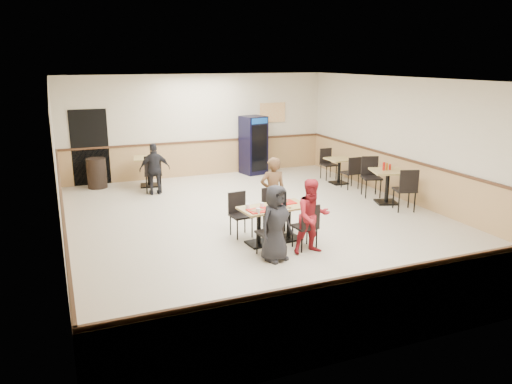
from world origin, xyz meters
name	(u,v)px	position (x,y,z in m)	size (l,w,h in m)	color
ground	(264,223)	(0.00, 0.00, 0.00)	(10.00, 10.00, 0.00)	beige
room_shell	(287,167)	(1.78, 2.55, 0.58)	(10.00, 10.00, 10.00)	silver
main_table	(274,218)	(-0.24, -1.08, 0.47)	(1.38, 0.78, 0.71)	black
main_chairs	(272,220)	(-0.29, -1.09, 0.45)	(1.31, 1.65, 0.90)	black
diner_woman_left	(276,223)	(-0.59, -1.92, 0.68)	(0.66, 0.43, 1.35)	black
diner_woman_right	(312,217)	(0.16, -1.85, 0.69)	(0.67, 0.52, 1.37)	maroon
diner_man_opposite	(273,192)	(0.10, -0.24, 0.74)	(0.54, 0.36, 1.49)	brown
lone_diner	(155,169)	(-1.66, 3.28, 0.67)	(0.78, 0.33, 1.34)	black
tabletop_clutter	(272,206)	(-0.32, -1.13, 0.73)	(1.09, 0.64, 0.12)	red
side_table_near	(387,181)	(3.40, 0.32, 0.54)	(0.96, 0.96, 0.82)	black
side_table_near_chair_south	(405,189)	(3.40, -0.33, 0.52)	(0.48, 0.48, 1.04)	black
side_table_near_chair_north	(372,177)	(3.40, 0.98, 0.52)	(0.48, 0.48, 1.04)	black
side_table_far	(339,167)	(3.36, 2.48, 0.48)	(0.68, 0.68, 0.72)	black
side_table_far_chair_south	(350,172)	(3.36, 1.90, 0.46)	(0.42, 0.42, 0.91)	black
side_table_far_chair_north	(329,164)	(3.36, 3.06, 0.46)	(0.42, 0.42, 0.91)	black
condiment_caddy	(386,166)	(3.37, 0.37, 0.91)	(0.23, 0.06, 0.20)	#AD140C
back_table	(149,167)	(-1.66, 4.20, 0.54)	(0.87, 0.87, 0.81)	black
back_table_chair_lone	(153,173)	(-1.66, 3.55, 0.51)	(0.48, 0.48, 1.03)	black
pepsi_cooler	(253,145)	(1.60, 4.59, 0.88)	(0.79, 0.79, 1.76)	black
trash_bin	(97,173)	(-3.01, 4.55, 0.41)	(0.52, 0.52, 0.82)	black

